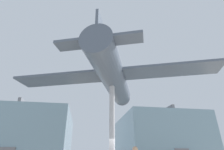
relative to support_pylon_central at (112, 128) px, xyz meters
The scene contains 4 objects.
glass_pavilion_left 18.24m from the support_pylon_central, 122.53° to the left, with size 11.53×14.22×7.85m.
glass_pavilion_right 18.24m from the support_pylon_central, 57.47° to the left, with size 11.53×14.22×7.85m.
support_pylon_central is the anchor object (origin of this frame).
suspended_airplane 4.28m from the support_pylon_central, 70.23° to the left, with size 16.51×11.96×3.29m.
Camera 1 is at (-2.06, -12.87, 1.33)m, focal length 28.00 mm.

